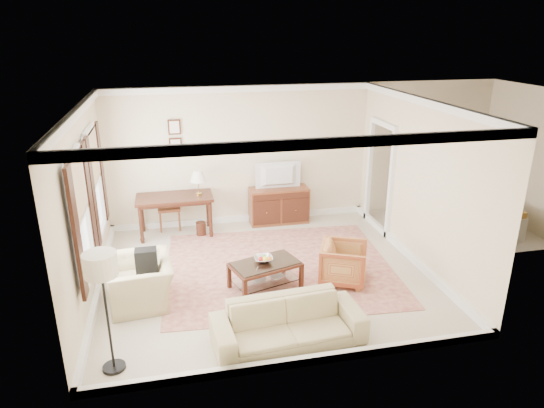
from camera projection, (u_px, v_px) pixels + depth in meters
name	position (u px, v px, depth m)	size (l,w,h in m)	color
room_shell	(263.00, 131.00, 7.49)	(5.51, 5.01, 2.91)	beige
annex_bedroom	(463.00, 212.00, 10.17)	(3.00, 2.70, 2.90)	beige
window_front	(81.00, 217.00, 6.63)	(0.12, 1.56, 1.80)	#CCB284
window_rear	(95.00, 182.00, 8.09)	(0.12, 1.56, 1.80)	#CCB284
doorway	(380.00, 179.00, 9.89)	(0.10, 1.12, 2.25)	white
rug	(279.00, 268.00, 8.53)	(3.89, 3.34, 0.01)	maroon
writing_desk	(175.00, 201.00, 9.67)	(1.50, 0.75, 0.82)	#3E1C11
desk_chair	(169.00, 205.00, 10.03)	(0.45, 0.45, 1.05)	brown
desk_lamp	(198.00, 183.00, 9.64)	(0.32, 0.32, 0.50)	silver
framed_prints	(175.00, 136.00, 9.68)	(0.25, 0.04, 0.68)	#3E1C11
sideboard	(279.00, 205.00, 10.41)	(1.25, 0.48, 0.77)	brown
tv	(279.00, 168.00, 10.10)	(0.92, 0.53, 0.12)	black
coffee_table	(265.00, 269.00, 7.76)	(1.22, 0.92, 0.46)	#3E1C11
fruit_bowl	(263.00, 258.00, 7.75)	(0.42, 0.42, 0.10)	silver
book_a	(251.00, 280.00, 7.77)	(0.28, 0.04, 0.38)	brown
book_b	(270.00, 276.00, 7.89)	(0.28, 0.03, 0.38)	brown
striped_armchair	(344.00, 261.00, 7.95)	(0.73, 0.68, 0.75)	#963E20
club_armchair	(141.00, 275.00, 7.33)	(1.06, 0.69, 0.93)	tan
backpack	(146.00, 259.00, 7.28)	(0.32, 0.22, 0.40)	black
sofa	(288.00, 317.00, 6.40)	(2.01, 0.59, 0.79)	tan
floor_lamp	(101.00, 273.00, 5.56)	(0.39, 0.39, 1.58)	black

